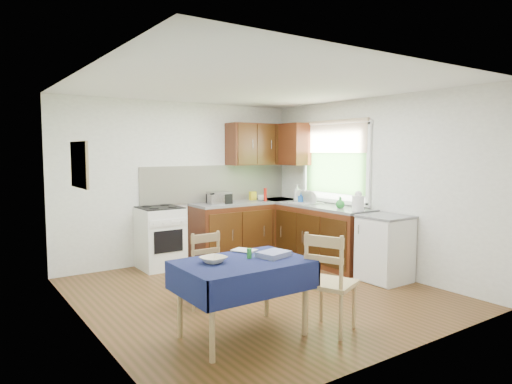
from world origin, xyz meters
TOP-DOWN VIEW (x-y plane):
  - floor at (0.00, 0.00)m, footprint 4.20×4.20m
  - ceiling at (0.00, 0.00)m, footprint 4.00×4.20m
  - wall_back at (0.00, 2.10)m, footprint 4.00×0.02m
  - wall_front at (0.00, -2.10)m, footprint 4.00×0.02m
  - wall_left at (-2.00, 0.00)m, footprint 0.02×4.20m
  - wall_right at (2.00, 0.00)m, footprint 0.02×4.20m
  - base_cabinets at (1.36, 1.26)m, footprint 1.90×2.30m
  - worktop_back at (1.05, 1.80)m, footprint 1.90×0.60m
  - worktop_right at (1.70, 0.65)m, footprint 0.60×1.70m
  - worktop_corner at (1.70, 1.80)m, footprint 0.60×0.60m
  - splashback at (0.65, 2.08)m, footprint 2.70×0.02m
  - upper_cabinets at (1.52, 1.80)m, footprint 1.20×0.85m
  - stove at (-0.50, 1.80)m, footprint 0.60×0.61m
  - window at (1.97, 0.70)m, footprint 0.04×1.48m
  - fridge at (1.70, -0.55)m, footprint 0.58×0.60m
  - corkboard at (-1.97, 0.30)m, footprint 0.04×0.62m
  - dining_table at (-0.86, -1.01)m, footprint 1.20×0.81m
  - chair_far at (-0.80, -0.05)m, footprint 0.38×0.38m
  - chair_near at (-0.13, -1.39)m, footprint 0.57×0.57m
  - toaster at (0.40, 1.71)m, footprint 0.24×0.14m
  - sandwich_press at (0.50, 1.78)m, footprint 0.33×0.28m
  - sauce_bottle at (1.31, 1.64)m, footprint 0.05×0.05m
  - yellow_packet at (1.24, 1.91)m, footprint 0.11×0.07m
  - dish_rack at (1.63, 0.98)m, footprint 0.46×0.35m
  - kettle at (1.68, -0.08)m, footprint 0.17×0.17m
  - cup at (1.31, 1.75)m, footprint 0.16×0.16m
  - soap_bottle_a at (1.70, 1.28)m, footprint 0.14×0.14m
  - soap_bottle_b at (1.62, 1.09)m, footprint 0.10×0.10m
  - soap_bottle_c at (1.68, 0.27)m, footprint 0.17×0.17m
  - plate_bowl at (-1.12, -0.92)m, footprint 0.27×0.27m
  - book at (-0.71, -0.73)m, footprint 0.26×0.28m
  - spice_jar at (-0.76, -0.97)m, footprint 0.05×0.05m
  - tea_towel at (-0.53, -1.05)m, footprint 0.34×0.29m

SIDE VIEW (x-z plane):
  - floor at x=0.00m, z-range 0.00..0.00m
  - base_cabinets at x=1.36m, z-range 0.00..0.86m
  - fridge at x=1.70m, z-range 0.00..0.88m
  - chair_far at x=-0.80m, z-range 0.02..0.88m
  - stove at x=-0.50m, z-range 0.00..0.92m
  - chair_near at x=-0.13m, z-range 0.03..1.01m
  - dining_table at x=-0.86m, z-range 0.26..0.98m
  - book at x=-0.71m, z-range 0.72..0.74m
  - tea_towel at x=-0.53m, z-range 0.72..0.78m
  - plate_bowl at x=-1.12m, z-range 0.72..0.78m
  - spice_jar at x=-0.76m, z-range 0.72..0.82m
  - worktop_back at x=1.05m, z-range 0.86..0.90m
  - worktop_right at x=1.70m, z-range 0.86..0.90m
  - worktop_corner at x=1.70m, z-range 0.86..0.90m
  - dish_rack at x=1.63m, z-range 0.82..1.03m
  - cup at x=1.31m, z-range 0.90..1.00m
  - yellow_packet at x=1.24m, z-range 0.90..1.05m
  - toaster at x=0.40m, z-range 0.89..1.07m
  - soap_bottle_c at x=1.68m, z-range 0.90..1.07m
  - soap_bottle_b at x=1.62m, z-range 0.90..1.07m
  - sandwich_press at x=0.50m, z-range 0.90..1.09m
  - sauce_bottle at x=1.31m, z-range 0.90..1.12m
  - kettle at x=1.68m, z-range 0.88..1.17m
  - soap_bottle_a at x=1.70m, z-range 0.90..1.19m
  - splashback at x=0.65m, z-range 0.90..1.50m
  - wall_back at x=0.00m, z-range 0.00..2.50m
  - wall_front at x=0.00m, z-range 0.00..2.50m
  - wall_left at x=-2.00m, z-range 0.00..2.50m
  - wall_right at x=2.00m, z-range 0.00..2.50m
  - corkboard at x=-1.97m, z-range 1.36..1.83m
  - window at x=1.97m, z-range 1.02..2.28m
  - upper_cabinets at x=1.52m, z-range 1.50..2.20m
  - ceiling at x=0.00m, z-range 2.49..2.51m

